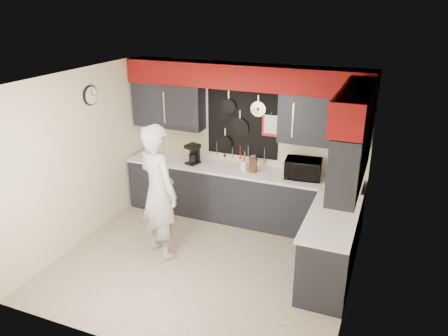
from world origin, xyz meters
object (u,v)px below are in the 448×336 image
at_px(microwave, 303,169).
at_px(coffee_maker, 193,153).
at_px(knife_block, 253,165).
at_px(person, 159,192).
at_px(utensil_crock, 244,166).

height_order(microwave, coffee_maker, coffee_maker).
height_order(microwave, knife_block, microwave).
bearing_deg(person, microwave, -114.10).
relative_size(knife_block, coffee_maker, 0.70).
xyz_separation_m(utensil_crock, coffee_maker, (-0.89, -0.03, 0.10)).
xyz_separation_m(knife_block, coffee_maker, (-1.06, 0.01, 0.06)).
relative_size(utensil_crock, person, 0.07).
bearing_deg(utensil_crock, knife_block, -13.20).
bearing_deg(microwave, coffee_maker, 175.47).
height_order(microwave, utensil_crock, microwave).
xyz_separation_m(microwave, person, (-1.73, -1.43, -0.08)).
bearing_deg(utensil_crock, microwave, 1.28).
bearing_deg(microwave, utensil_crock, 175.09).
height_order(coffee_maker, person, person).
bearing_deg(knife_block, coffee_maker, 172.89).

